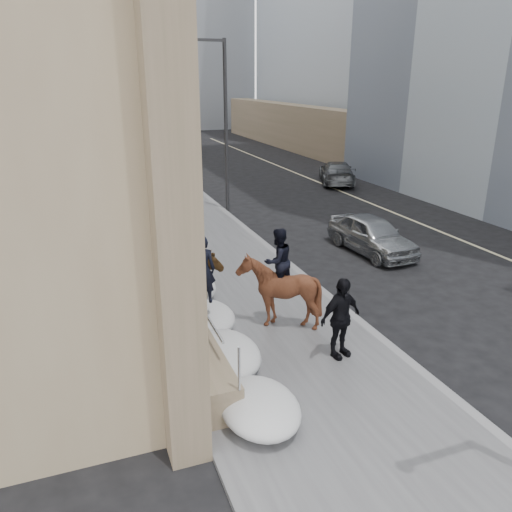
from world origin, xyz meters
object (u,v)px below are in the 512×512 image
(pedestrian, at_px, (340,318))
(car_silver, at_px, (372,234))
(mounted_horse_right, at_px, (279,287))
(car_grey, at_px, (337,172))
(mounted_horse_left, at_px, (202,300))

(pedestrian, bearing_deg, car_silver, 38.09)
(pedestrian, bearing_deg, mounted_horse_right, 96.62)
(car_grey, bearing_deg, mounted_horse_left, 75.21)
(car_silver, height_order, car_grey, car_silver)
(car_grey, bearing_deg, mounted_horse_right, 79.84)
(mounted_horse_right, xyz_separation_m, car_silver, (5.71, 4.48, -0.50))
(mounted_horse_left, distance_m, pedestrian, 3.38)
(pedestrian, distance_m, car_grey, 21.19)
(mounted_horse_right, height_order, car_silver, mounted_horse_right)
(pedestrian, height_order, car_silver, pedestrian)
(pedestrian, relative_size, car_silver, 0.47)
(mounted_horse_right, relative_size, car_grey, 0.55)
(mounted_horse_right, xyz_separation_m, pedestrian, (0.73, -1.94, -0.11))
(pedestrian, bearing_deg, mounted_horse_left, 131.12)
(car_silver, bearing_deg, mounted_horse_left, -153.72)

